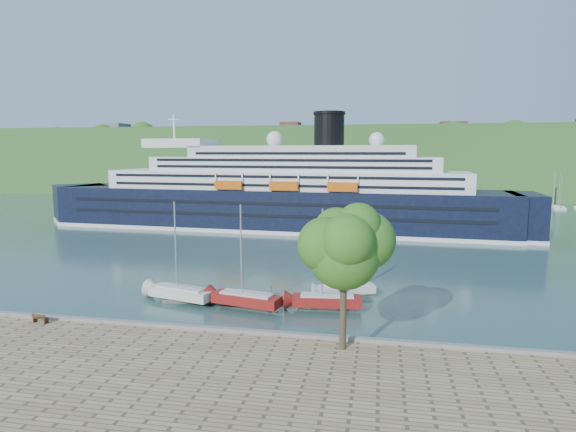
# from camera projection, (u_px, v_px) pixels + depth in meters

# --- Properties ---
(ground) EXTENTS (400.00, 400.00, 0.00)m
(ground) POSITION_uv_depth(u_px,v_px,m) (226.00, 342.00, 39.11)
(ground) COLOR #294945
(ground) RESTS_ON ground
(far_hillside) EXTENTS (400.00, 50.00, 24.00)m
(far_hillside) POSITION_uv_depth(u_px,v_px,m) (348.00, 161.00, 178.63)
(far_hillside) COLOR #2F5A24
(far_hillside) RESTS_ON ground
(quay_coping) EXTENTS (220.00, 0.50, 0.30)m
(quay_coping) POSITION_uv_depth(u_px,v_px,m) (225.00, 330.00, 38.76)
(quay_coping) COLOR slate
(quay_coping) RESTS_ON promenade
(cruise_ship) EXTENTS (103.13, 20.33, 23.01)m
(cruise_ship) POSITION_uv_depth(u_px,v_px,m) (275.00, 172.00, 95.27)
(cruise_ship) COLOR black
(cruise_ship) RESTS_ON ground
(park_bench) EXTENTS (1.44, 0.71, 0.89)m
(park_bench) POSITION_uv_depth(u_px,v_px,m) (41.00, 318.00, 40.63)
(park_bench) COLOR #4A2815
(park_bench) RESTS_ON promenade
(promenade_tree) EXTENTS (7.06, 7.06, 11.70)m
(promenade_tree) POSITION_uv_depth(u_px,v_px,m) (344.00, 271.00, 34.58)
(promenade_tree) COLOR #2D6119
(promenade_tree) RESTS_ON promenade
(floating_pontoon) EXTENTS (18.20, 5.81, 0.40)m
(floating_pontoon) POSITION_uv_depth(u_px,v_px,m) (251.00, 298.00, 50.23)
(floating_pontoon) COLOR slate
(floating_pontoon) RESTS_ON ground
(sailboat_white_near) EXTENTS (7.99, 4.00, 9.94)m
(sailboat_white_near) POSITION_uv_depth(u_px,v_px,m) (180.00, 255.00, 48.73)
(sailboat_white_near) COLOR silver
(sailboat_white_near) RESTS_ON ground
(sailboat_red) EXTENTS (7.57, 2.82, 9.55)m
(sailboat_red) POSITION_uv_depth(u_px,v_px,m) (327.00, 263.00, 46.32)
(sailboat_red) COLOR maroon
(sailboat_red) RESTS_ON ground
(sailboat_white_far) EXTENTS (6.79, 4.10, 8.49)m
(sailboat_white_far) POSITION_uv_depth(u_px,v_px,m) (347.00, 258.00, 50.72)
(sailboat_white_far) COLOR silver
(sailboat_white_far) RESTS_ON ground
(tender_launch) EXTENTS (7.17, 4.93, 1.88)m
(tender_launch) POSITION_uv_depth(u_px,v_px,m) (355.00, 255.00, 68.03)
(tender_launch) COLOR #D5570C
(tender_launch) RESTS_ON ground
(sailboat_extra) EXTENTS (7.92, 3.66, 9.87)m
(sailboat_extra) POSITION_uv_depth(u_px,v_px,m) (246.00, 260.00, 46.64)
(sailboat_extra) COLOR maroon
(sailboat_extra) RESTS_ON ground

